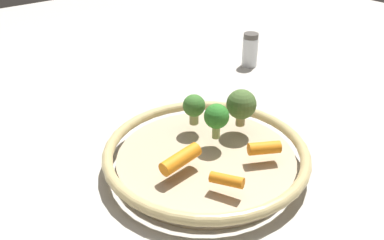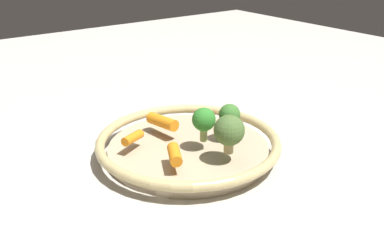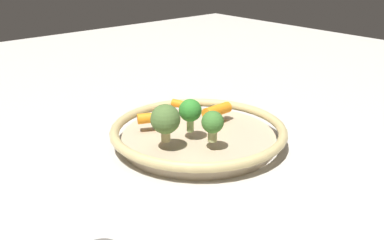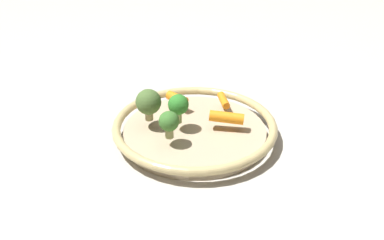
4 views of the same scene
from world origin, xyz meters
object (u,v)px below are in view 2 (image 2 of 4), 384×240
Objects in this scene: baby_carrot_center at (133,138)px; broccoli_floret_large at (204,120)px; broccoli_floret_mid at (230,116)px; baby_carrot_near_rim at (162,122)px; broccoli_floret_edge at (229,131)px; serving_bowl at (188,145)px; baby_carrot_left at (175,154)px.

broccoli_floret_large is (0.07, 0.10, 0.03)m from baby_carrot_center.
baby_carrot_near_rim is at bearing -137.65° from broccoli_floret_mid.
broccoli_floret_edge is 0.06m from broccoli_floret_large.
serving_bowl is 0.09m from broccoli_floret_mid.
broccoli_floret_large is at bearing 20.38° from serving_bowl.
broccoli_floret_edge is at bearing -41.72° from broccoli_floret_mid.
serving_bowl is 0.07m from baby_carrot_near_rim.
baby_carrot_left is 1.04× the size of baby_carrot_center.
baby_carrot_near_rim is 1.04× the size of broccoli_floret_edge.
broccoli_floret_mid is at bearing 138.28° from broccoli_floret_edge.
broccoli_floret_mid is (-0.03, 0.13, 0.02)m from baby_carrot_left.
baby_carrot_left is at bearing -49.99° from serving_bowl.
broccoli_floret_mid reaches higher than baby_carrot_near_rim.
broccoli_floret_mid reaches higher than serving_bowl.
baby_carrot_center is (-0.04, -0.09, 0.03)m from serving_bowl.
serving_bowl is at bearing -159.62° from broccoli_floret_large.
broccoli_floret_large reaches higher than baby_carrot_center.
baby_carrot_near_rim is 1.36× the size of baby_carrot_left.
baby_carrot_left is (0.06, -0.07, 0.03)m from serving_bowl.
serving_bowl is 4.84× the size of baby_carrot_near_rim.
broccoli_floret_edge is at bearing 4.85° from broccoli_floret_large.
broccoli_floret_edge is 1.21× the size of broccoli_floret_mid.
broccoli_floret_edge reaches higher than serving_bowl.
broccoli_floret_edge reaches higher than broccoli_floret_mid.
broccoli_floret_large is (0.09, 0.02, 0.03)m from baby_carrot_near_rim.
serving_bowl is 0.09m from baby_carrot_left.
baby_carrot_center is at bearing -140.41° from broccoli_floret_edge.
baby_carrot_near_rim is at bearing -166.83° from serving_bowl.
broccoli_floret_mid reaches higher than baby_carrot_left.
broccoli_floret_mid is at bearing 42.35° from baby_carrot_near_rim.
baby_carrot_left is (0.12, -0.05, -0.00)m from baby_carrot_near_rim.
serving_bowl is 6.84× the size of baby_carrot_center.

